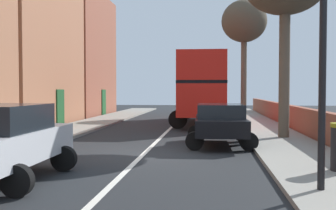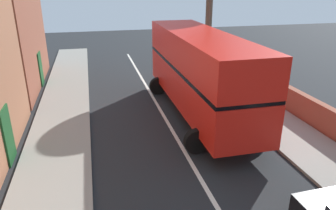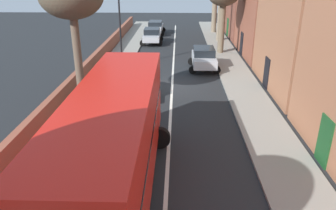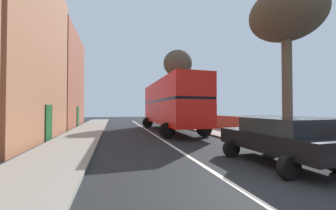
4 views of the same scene
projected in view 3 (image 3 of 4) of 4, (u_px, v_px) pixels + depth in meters
name	position (u px, v px, depth m)	size (l,w,h in m)	color
ground_plane	(172.00, 86.00, 22.88)	(84.00, 84.00, 0.00)	black
road_centre_line	(172.00, 86.00, 22.88)	(0.16, 54.00, 0.01)	silver
sidewalk_left	(242.00, 86.00, 22.72)	(2.60, 60.00, 0.12)	gray
sidewalk_right	(103.00, 85.00, 22.99)	(2.60, 60.00, 0.12)	gray
terraced_houses_left	(308.00, 19.00, 20.27)	(4.07, 47.62, 10.29)	brown
boundary_wall_right	(80.00, 77.00, 22.82)	(0.36, 54.00, 1.25)	brown
double_decker_bus	(115.00, 139.00, 10.87)	(3.57, 10.49, 4.06)	red
parked_car_silver_left_0	(204.00, 57.00, 26.48)	(2.51, 4.09, 1.75)	#B7BABF
parked_car_silver_right_1	(155.00, 27.00, 41.07)	(2.49, 4.55, 1.59)	#B7BABF
parked_car_silver_right_2	(152.00, 35.00, 35.72)	(2.49, 4.00, 1.65)	#B7BABF
parked_car_black_right_3	(132.00, 84.00, 20.69)	(2.53, 4.04, 1.55)	black
lamppost_right	(120.00, 21.00, 26.01)	(0.32, 0.32, 6.31)	black
litter_bin_right	(105.00, 65.00, 25.43)	(0.55, 0.55, 1.15)	black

